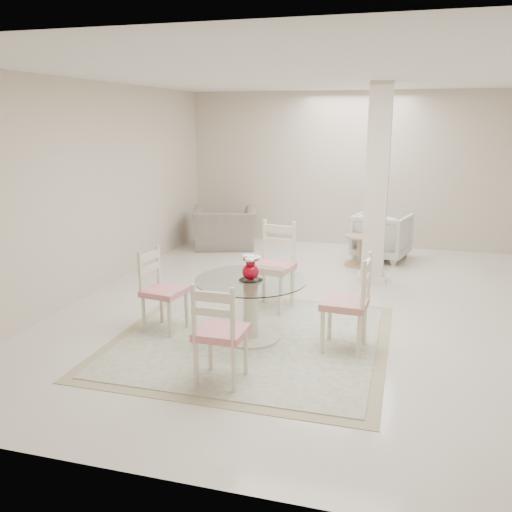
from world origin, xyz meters
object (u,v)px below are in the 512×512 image
(dining_chair_north, at_px, (275,259))
(dining_chair_south, at_px, (218,326))
(dining_chair_west, at_px, (159,284))
(red_vase, at_px, (251,267))
(armchair_white, at_px, (382,236))
(dining_table, at_px, (251,310))
(column, at_px, (377,185))
(recliner_taupe, at_px, (225,228))
(dining_chair_east, at_px, (352,296))
(side_table, at_px, (359,251))

(dining_chair_north, relative_size, dining_chair_south, 1.13)
(dining_chair_south, bearing_deg, dining_chair_west, -43.97)
(red_vase, bearing_deg, armchair_white, 73.79)
(dining_chair_north, bearing_deg, armchair_white, 77.62)
(dining_table, relative_size, red_vase, 4.33)
(dining_chair_south, height_order, armchair_white, dining_chair_south)
(column, relative_size, dining_chair_north, 2.33)
(recliner_taupe, bearing_deg, dining_chair_east, 106.48)
(dining_chair_west, xyz_separation_m, side_table, (1.81, 3.30, -0.30))
(dining_chair_east, relative_size, dining_chair_west, 1.08)
(red_vase, relative_size, armchair_white, 0.31)
(red_vase, bearing_deg, dining_chair_north, 90.23)
(dining_chair_east, height_order, dining_chair_north, dining_chair_north)
(dining_chair_east, relative_size, armchair_white, 1.29)
(dining_chair_south, distance_m, recliner_taupe, 5.12)
(dining_table, bearing_deg, armchair_white, 73.78)
(dining_chair_west, bearing_deg, column, -30.40)
(dining_chair_west, height_order, recliner_taupe, dining_chair_west)
(column, distance_m, recliner_taupe, 3.14)
(side_table, bearing_deg, dining_chair_west, -118.80)
(red_vase, bearing_deg, dining_chair_east, 0.65)
(recliner_taupe, xyz_separation_m, side_table, (2.40, -0.55, -0.13))
(dining_chair_east, relative_size, dining_chair_south, 1.05)
(dining_chair_north, distance_m, dining_chair_south, 2.04)
(dining_chair_north, distance_m, dining_chair_west, 1.44)
(red_vase, distance_m, dining_chair_north, 1.04)
(red_vase, xyz_separation_m, armchair_white, (1.11, 3.81, -0.40))
(dining_chair_east, xyz_separation_m, side_table, (-0.22, 3.28, -0.35))
(recliner_taupe, bearing_deg, column, 135.25)
(dining_chair_east, distance_m, dining_chair_north, 1.44)
(dining_table, relative_size, dining_chair_south, 1.10)
(dining_chair_north, relative_size, side_table, 2.44)
(dining_chair_south, bearing_deg, dining_chair_north, -88.94)
(dining_chair_east, relative_size, side_table, 2.26)
(column, relative_size, recliner_taupe, 2.50)
(dining_chair_east, distance_m, recliner_taupe, 4.64)
(column, distance_m, dining_table, 2.89)
(side_table, bearing_deg, column, -72.04)
(dining_table, distance_m, dining_chair_west, 1.03)
(dining_chair_north, height_order, side_table, dining_chair_north)
(dining_table, xyz_separation_m, armchair_white, (1.11, 3.81, 0.05))
(dining_chair_south, xyz_separation_m, side_table, (0.78, 4.31, -0.32))
(column, bearing_deg, recliner_taupe, 153.13)
(dining_chair_south, xyz_separation_m, recliner_taupe, (-1.61, 4.86, -0.19))
(dining_chair_east, xyz_separation_m, armchair_white, (0.09, 3.80, -0.19))
(red_vase, relative_size, side_table, 0.55)
(dining_chair_west, relative_size, armchair_white, 1.19)
(dining_chair_north, xyz_separation_m, side_table, (0.80, 2.27, -0.39))
(red_vase, height_order, armchair_white, red_vase)
(dining_chair_south, height_order, recliner_taupe, dining_chair_south)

